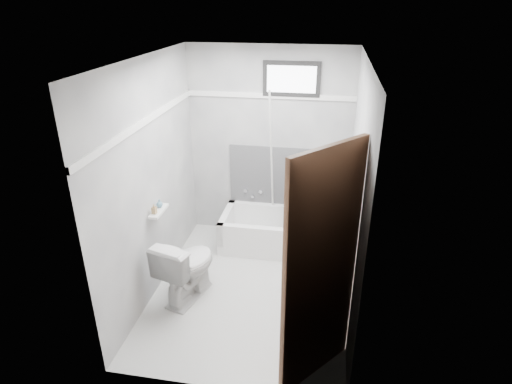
% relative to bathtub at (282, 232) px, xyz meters
% --- Properties ---
extents(floor, '(2.60, 2.60, 0.00)m').
position_rel_bathtub_xyz_m(floor, '(-0.23, -0.93, -0.21)').
color(floor, silver).
rests_on(floor, ground).
extents(ceiling, '(2.60, 2.60, 0.00)m').
position_rel_bathtub_xyz_m(ceiling, '(-0.23, -0.93, 2.19)').
color(ceiling, silver).
rests_on(ceiling, floor).
extents(wall_back, '(2.00, 0.02, 2.40)m').
position_rel_bathtub_xyz_m(wall_back, '(-0.23, 0.37, 0.99)').
color(wall_back, slate).
rests_on(wall_back, floor).
extents(wall_front, '(2.00, 0.02, 2.40)m').
position_rel_bathtub_xyz_m(wall_front, '(-0.23, -2.23, 0.99)').
color(wall_front, slate).
rests_on(wall_front, floor).
extents(wall_left, '(0.02, 2.60, 2.40)m').
position_rel_bathtub_xyz_m(wall_left, '(-1.23, -0.93, 0.99)').
color(wall_left, slate).
rests_on(wall_left, floor).
extents(wall_right, '(0.02, 2.60, 2.40)m').
position_rel_bathtub_xyz_m(wall_right, '(0.77, -0.93, 0.99)').
color(wall_right, slate).
rests_on(wall_right, floor).
extents(bathtub, '(1.50, 0.70, 0.42)m').
position_rel_bathtub_xyz_m(bathtub, '(0.00, 0.00, 0.00)').
color(bathtub, white).
rests_on(bathtub, floor).
extents(office_chair, '(0.65, 0.65, 1.01)m').
position_rel_bathtub_xyz_m(office_chair, '(0.31, 0.05, 0.42)').
color(office_chair, slate).
rests_on(office_chair, bathtub).
extents(toilet, '(0.59, 0.81, 0.71)m').
position_rel_bathtub_xyz_m(toilet, '(-0.85, -1.14, 0.15)').
color(toilet, silver).
rests_on(toilet, floor).
extents(door, '(0.78, 0.78, 2.00)m').
position_rel_bathtub_xyz_m(door, '(0.75, -2.21, 0.79)').
color(door, brown).
rests_on(door, floor).
extents(window, '(0.66, 0.04, 0.40)m').
position_rel_bathtub_xyz_m(window, '(0.02, 0.36, 1.81)').
color(window, black).
rests_on(window, wall_back).
extents(backerboard, '(1.50, 0.02, 0.78)m').
position_rel_bathtub_xyz_m(backerboard, '(0.02, 0.36, 0.59)').
color(backerboard, '#4C4C4F').
rests_on(backerboard, wall_back).
extents(trim_back, '(2.00, 0.02, 0.06)m').
position_rel_bathtub_xyz_m(trim_back, '(-0.23, 0.36, 1.61)').
color(trim_back, white).
rests_on(trim_back, wall_back).
extents(trim_left, '(0.02, 2.60, 0.06)m').
position_rel_bathtub_xyz_m(trim_left, '(-1.22, -0.93, 1.61)').
color(trim_left, white).
rests_on(trim_left, wall_left).
extents(pole, '(0.02, 0.56, 1.88)m').
position_rel_bathtub_xyz_m(pole, '(-0.16, 0.13, 0.84)').
color(pole, silver).
rests_on(pole, bathtub).
extents(shelf, '(0.10, 0.32, 0.02)m').
position_rel_bathtub_xyz_m(shelf, '(-1.16, -0.99, 0.69)').
color(shelf, white).
rests_on(shelf, wall_left).
extents(soap_bottle_a, '(0.05, 0.05, 0.10)m').
position_rel_bathtub_xyz_m(soap_bottle_a, '(-1.17, -1.07, 0.76)').
color(soap_bottle_a, '#A07F50').
rests_on(soap_bottle_a, shelf).
extents(soap_bottle_b, '(0.08, 0.08, 0.08)m').
position_rel_bathtub_xyz_m(soap_bottle_b, '(-1.17, -0.93, 0.75)').
color(soap_bottle_b, teal).
rests_on(soap_bottle_b, shelf).
extents(faucet, '(0.26, 0.10, 0.16)m').
position_rel_bathtub_xyz_m(faucet, '(-0.43, 0.34, 0.34)').
color(faucet, silver).
rests_on(faucet, wall_back).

